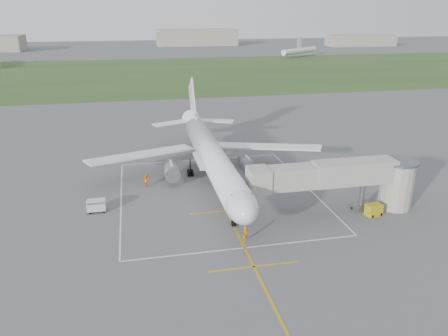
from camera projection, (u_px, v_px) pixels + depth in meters
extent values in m
plane|color=#565658|center=(213.00, 184.00, 68.43)|extent=(700.00, 700.00, 0.00)
cube|color=#2F4D21|center=(157.00, 73.00, 187.96)|extent=(700.00, 120.00, 0.02)
cube|color=#CD920C|center=(219.00, 196.00, 63.83)|extent=(0.25, 60.00, 0.01)
cube|color=#CD920C|center=(254.00, 267.00, 46.36)|extent=(10.00, 0.25, 0.01)
cube|color=#CD920C|center=(226.00, 211.00, 59.23)|extent=(10.00, 0.25, 0.01)
cube|color=silver|center=(201.00, 160.00, 79.46)|extent=(28.00, 0.20, 0.01)
cube|color=silver|center=(245.00, 248.00, 50.03)|extent=(28.00, 0.20, 0.01)
cube|color=silver|center=(121.00, 202.00, 62.02)|extent=(0.20, 32.00, 0.01)
cube|color=silver|center=(306.00, 186.00, 67.47)|extent=(0.20, 32.00, 0.01)
cylinder|color=silver|center=(212.00, 157.00, 66.89)|extent=(3.80, 36.00, 3.80)
ellipsoid|color=silver|center=(241.00, 205.00, 50.34)|extent=(3.80, 7.22, 3.80)
cube|color=black|center=(243.00, 200.00, 49.15)|extent=(2.40, 1.60, 0.99)
cone|color=silver|center=(193.00, 122.00, 85.61)|extent=(3.80, 6.00, 3.80)
cube|color=silver|center=(266.00, 147.00, 74.74)|extent=(17.93, 11.24, 1.23)
cube|color=silver|center=(142.00, 154.00, 70.65)|extent=(17.93, 11.24, 1.23)
cube|color=silver|center=(209.00, 160.00, 70.18)|extent=(4.20, 8.00, 0.50)
cube|color=silver|center=(192.00, 100.00, 84.78)|extent=(0.30, 7.89, 8.65)
cube|color=silver|center=(194.00, 118.00, 83.78)|extent=(0.35, 5.00, 1.20)
cube|color=silver|center=(215.00, 121.00, 86.08)|extent=(7.85, 5.03, 0.20)
cube|color=silver|center=(172.00, 123.00, 84.44)|extent=(7.85, 5.03, 0.20)
cylinder|color=slate|center=(247.00, 165.00, 71.29)|extent=(2.30, 4.20, 2.30)
cube|color=silver|center=(248.00, 160.00, 70.74)|extent=(0.25, 2.40, 1.20)
cylinder|color=slate|center=(171.00, 170.00, 68.87)|extent=(2.30, 4.20, 2.30)
cube|color=silver|center=(171.00, 166.00, 68.32)|extent=(0.25, 2.40, 1.20)
cylinder|color=black|center=(234.00, 217.00, 54.65)|extent=(0.18, 0.18, 2.60)
cylinder|color=black|center=(233.00, 223.00, 54.94)|extent=(0.28, 0.80, 0.80)
cylinder|color=black|center=(235.00, 223.00, 54.98)|extent=(0.28, 0.80, 0.80)
cylinder|color=black|center=(225.00, 165.00, 72.65)|extent=(0.22, 0.22, 2.80)
cylinder|color=black|center=(224.00, 171.00, 72.59)|extent=(0.32, 0.96, 0.96)
cylinder|color=black|center=(227.00, 171.00, 72.70)|extent=(0.32, 0.96, 0.96)
cylinder|color=black|center=(223.00, 169.00, 73.23)|extent=(0.32, 0.96, 0.96)
cylinder|color=black|center=(226.00, 169.00, 73.34)|extent=(0.32, 0.96, 0.96)
cylinder|color=black|center=(190.00, 167.00, 71.52)|extent=(0.22, 0.22, 2.80)
cylinder|color=black|center=(189.00, 173.00, 71.46)|extent=(0.32, 0.96, 0.96)
cylinder|color=black|center=(192.00, 173.00, 71.57)|extent=(0.32, 0.96, 0.96)
cylinder|color=black|center=(188.00, 172.00, 72.10)|extent=(0.32, 0.96, 0.96)
cylinder|color=black|center=(192.00, 172.00, 72.21)|extent=(0.32, 0.96, 0.96)
cube|color=#99968A|center=(291.00, 177.00, 55.61)|extent=(11.09, 2.90, 2.80)
cube|color=#99968A|center=(354.00, 172.00, 57.27)|extent=(11.09, 3.10, 3.00)
cube|color=#99968A|center=(259.00, 180.00, 54.76)|extent=(2.60, 3.40, 3.00)
cylinder|color=slate|center=(362.00, 196.00, 58.80)|extent=(0.70, 0.70, 4.20)
cube|color=slate|center=(361.00, 207.00, 59.37)|extent=(2.60, 1.40, 0.90)
cylinder|color=#99968A|center=(396.00, 185.00, 59.40)|extent=(4.40, 4.40, 6.40)
cylinder|color=slate|center=(400.00, 162.00, 58.24)|extent=(5.00, 5.00, 0.30)
cylinder|color=black|center=(354.00, 208.00, 59.21)|extent=(0.70, 0.30, 0.70)
cylinder|color=black|center=(367.00, 207.00, 59.60)|extent=(0.70, 0.30, 0.70)
cube|color=#B1A116|center=(374.00, 210.00, 57.78)|extent=(2.31, 1.76, 1.56)
cylinder|color=black|center=(372.00, 216.00, 57.20)|extent=(0.30, 0.49, 0.46)
cylinder|color=black|center=(381.00, 214.00, 57.76)|extent=(0.30, 0.49, 0.46)
cube|color=silver|center=(96.00, 206.00, 58.72)|extent=(2.45, 1.48, 1.07)
cube|color=silver|center=(96.00, 200.00, 58.44)|extent=(2.45, 1.48, 0.08)
cylinder|color=black|center=(88.00, 207.00, 57.92)|extent=(0.08, 0.08, 1.27)
cylinder|color=black|center=(104.00, 206.00, 58.31)|extent=(0.08, 0.08, 1.27)
cylinder|color=black|center=(89.00, 204.00, 58.99)|extent=(0.08, 0.08, 1.27)
cylinder|color=black|center=(104.00, 202.00, 59.39)|extent=(0.08, 0.08, 1.27)
cylinder|color=black|center=(90.00, 213.00, 58.27)|extent=(0.18, 0.39, 0.39)
cylinder|color=black|center=(103.00, 211.00, 58.62)|extent=(0.18, 0.39, 0.39)
cylinder|color=black|center=(90.00, 209.00, 59.25)|extent=(0.18, 0.39, 0.39)
cylinder|color=black|center=(104.00, 208.00, 59.61)|extent=(0.18, 0.39, 0.39)
imported|color=orange|center=(245.00, 234.00, 51.08)|extent=(0.86, 0.79, 1.96)
imported|color=orange|center=(147.00, 180.00, 67.30)|extent=(1.08, 1.18, 1.96)
cube|color=gray|center=(197.00, 37.00, 331.64)|extent=(60.00, 20.00, 12.00)
cube|color=gray|center=(361.00, 40.00, 328.11)|extent=(50.00, 18.00, 8.00)
cylinder|color=silver|center=(299.00, 51.00, 250.82)|extent=(27.68, 21.53, 3.20)
cube|color=silver|center=(300.00, 43.00, 249.28)|extent=(3.40, 2.61, 5.50)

